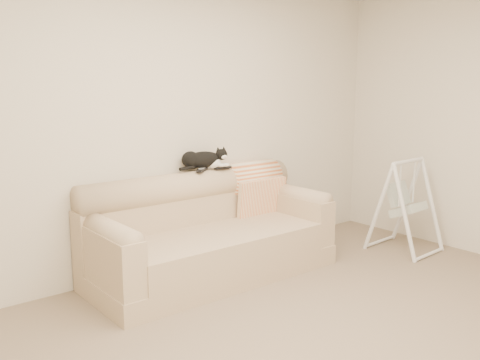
# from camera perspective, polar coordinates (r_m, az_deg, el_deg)

# --- Properties ---
(ground_plane) EXTENTS (5.00, 5.00, 0.00)m
(ground_plane) POSITION_cam_1_polar(r_m,az_deg,el_deg) (3.75, 10.84, -16.80)
(ground_plane) COLOR #786754
(ground_plane) RESTS_ON ground
(room_shell) EXTENTS (5.04, 4.04, 2.60)m
(room_shell) POSITION_cam_1_polar(r_m,az_deg,el_deg) (3.34, 11.76, 7.18)
(room_shell) COLOR beige
(room_shell) RESTS_ON ground
(sofa) EXTENTS (2.20, 0.93, 0.90)m
(sofa) POSITION_cam_1_polar(r_m,az_deg,el_deg) (4.77, -3.44, -5.98)
(sofa) COLOR tan
(sofa) RESTS_ON ground
(remote_a) EXTENTS (0.18, 0.15, 0.03)m
(remote_a) POSITION_cam_1_polar(r_m,az_deg,el_deg) (4.88, -4.06, 1.12)
(remote_a) COLOR black
(remote_a) RESTS_ON sofa
(remote_b) EXTENTS (0.17, 0.06, 0.02)m
(remote_b) POSITION_cam_1_polar(r_m,az_deg,el_deg) (4.99, -1.86, 1.34)
(remote_b) COLOR black
(remote_b) RESTS_ON sofa
(tuxedo_cat) EXTENTS (0.51, 0.26, 0.20)m
(tuxedo_cat) POSITION_cam_1_polar(r_m,az_deg,el_deg) (4.91, -3.95, 2.20)
(tuxedo_cat) COLOR black
(tuxedo_cat) RESTS_ON sofa
(throw_blanket) EXTENTS (0.57, 0.38, 0.58)m
(throw_blanket) POSITION_cam_1_polar(r_m,az_deg,el_deg) (5.28, 1.34, -0.15)
(throw_blanket) COLOR orange
(throw_blanket) RESTS_ON sofa
(baby_swing) EXTENTS (0.60, 0.64, 0.94)m
(baby_swing) POSITION_cam_1_polar(r_m,az_deg,el_deg) (5.66, 17.19, -2.57)
(baby_swing) COLOR white
(baby_swing) RESTS_ON ground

